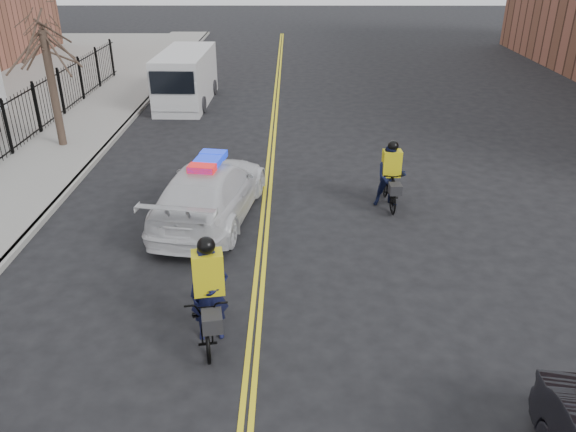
% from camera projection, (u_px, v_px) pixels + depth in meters
% --- Properties ---
extents(ground, '(120.00, 120.00, 0.00)m').
position_uv_depth(ground, '(256.00, 311.00, 11.51)').
color(ground, black).
rests_on(ground, ground).
extents(center_line_left, '(0.10, 60.00, 0.01)m').
position_uv_depth(center_line_left, '(267.00, 168.00, 18.68)').
color(center_line_left, yellow).
rests_on(center_line_left, ground).
extents(center_line_right, '(0.10, 60.00, 0.01)m').
position_uv_depth(center_line_right, '(272.00, 168.00, 18.68)').
color(center_line_right, yellow).
rests_on(center_line_right, ground).
extents(sidewalk, '(3.00, 60.00, 0.15)m').
position_uv_depth(sidewalk, '(45.00, 166.00, 18.68)').
color(sidewalk, gray).
rests_on(sidewalk, ground).
extents(curb, '(0.20, 60.00, 0.15)m').
position_uv_depth(curb, '(90.00, 166.00, 18.68)').
color(curb, gray).
rests_on(curb, ground).
extents(street_tree, '(3.20, 3.20, 4.80)m').
position_uv_depth(street_tree, '(46.00, 49.00, 18.95)').
color(street_tree, '#35271F').
rests_on(street_tree, sidewalk).
extents(police_cruiser, '(3.03, 5.68, 1.73)m').
position_uv_depth(police_cruiser, '(210.00, 191.00, 15.01)').
color(police_cruiser, silver).
rests_on(police_cruiser, ground).
extents(cargo_van, '(2.28, 5.64, 2.34)m').
position_uv_depth(cargo_van, '(185.00, 79.00, 25.56)').
color(cargo_van, silver).
rests_on(cargo_van, ground).
extents(cyclist_near, '(1.14, 2.28, 2.14)m').
position_uv_depth(cyclist_near, '(210.00, 303.00, 10.46)').
color(cyclist_near, black).
rests_on(cyclist_near, ground).
extents(cyclist_far, '(0.88, 1.93, 1.94)m').
position_uv_depth(cyclist_far, '(390.00, 181.00, 15.75)').
color(cyclist_far, black).
rests_on(cyclist_far, ground).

